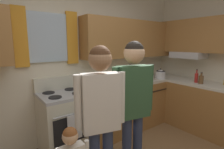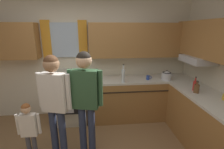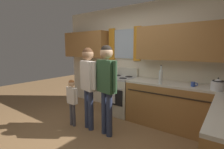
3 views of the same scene
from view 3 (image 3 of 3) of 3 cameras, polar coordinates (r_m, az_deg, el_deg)
The scene contains 10 objects.
ground_plane at distance 2.98m, azimuth -9.71°, elevation -23.00°, with size 12.00×12.00×0.00m, color olive.
back_wall_unit at distance 3.99m, azimuth 9.25°, elevation 7.13°, with size 4.60×0.42×2.60m.
kitchen_counter_run at distance 3.07m, azimuth 27.98°, elevation -13.59°, with size 2.26×2.19×0.90m.
stove_oven at distance 4.08m, azimuth 2.77°, elevation -6.84°, with size 0.66×0.67×1.10m.
bottle_tall_clear at distance 3.28m, azimuth 16.43°, elevation -0.77°, with size 0.07×0.07×0.37m.
mug_cobalt_blue at distance 3.29m, azimuth 26.19°, elevation -3.03°, with size 0.11×0.07×0.08m.
stovetop_kettle at distance 3.18m, azimuth 32.62°, elevation -2.90°, with size 0.27×0.20×0.21m.
adult_holding_child at distance 3.19m, azimuth -8.16°, elevation -1.48°, with size 0.48×0.24×1.59m.
adult_in_plaid at distance 2.91m, azimuth -1.88°, elevation -1.85°, with size 0.50×0.23×1.63m.
small_child at distance 3.46m, azimuth -13.60°, elevation -7.62°, with size 0.32×0.13×0.96m.
Camera 3 is at (1.84, -1.75, 1.56)m, focal length 26.58 mm.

